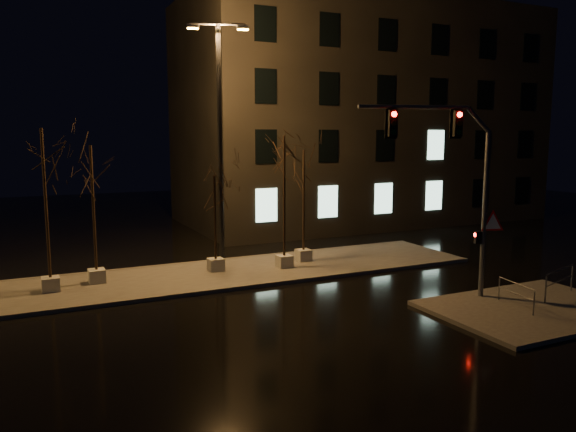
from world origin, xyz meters
TOP-DOWN VIEW (x-y plane):
  - ground at (0.00, 0.00)m, footprint 90.00×90.00m
  - median at (0.00, 6.00)m, footprint 22.00×5.00m
  - sidewalk_corner at (7.50, -3.50)m, footprint 7.00×5.00m
  - building at (14.00, 18.00)m, footprint 25.00×12.00m
  - tree_0 at (-7.69, 6.00)m, footprint 1.80×1.80m
  - tree_1 at (-5.91, 6.57)m, footprint 1.80×1.80m
  - tree_2 at (-0.87, 6.41)m, footprint 1.80×1.80m
  - tree_3 at (2.17, 5.69)m, footprint 1.80×1.80m
  - tree_4 at (3.55, 6.48)m, footprint 1.80×1.80m
  - traffic_signal_mast at (5.76, -1.38)m, footprint 5.57×1.62m
  - streetlight_main at (-0.44, 6.84)m, footprint 2.64×1.12m
  - guard_rail_a at (9.44, -3.00)m, footprint 2.33×0.75m
  - guard_rail_b at (6.90, -3.28)m, footprint 0.34×1.85m

SIDE VIEW (x-z plane):
  - ground at x=0.00m, z-range 0.00..0.00m
  - median at x=0.00m, z-range 0.00..0.15m
  - sidewalk_corner at x=7.50m, z-range 0.00..0.15m
  - guard_rail_b at x=6.90m, z-range 0.28..1.16m
  - guard_rail_a at x=9.44m, z-range 0.31..1.36m
  - tree_2 at x=-0.87m, z-range 1.28..5.65m
  - tree_4 at x=3.55m, z-range 1.56..6.99m
  - tree_1 at x=-5.91m, z-range 1.64..7.38m
  - traffic_signal_mast at x=5.76m, z-range 1.25..8.28m
  - tree_3 at x=2.17m, z-range 1.73..7.85m
  - tree_0 at x=-7.69m, z-range 1.81..8.23m
  - streetlight_main at x=-0.44m, z-range 0.98..11.74m
  - building at x=14.00m, z-range 0.00..15.00m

